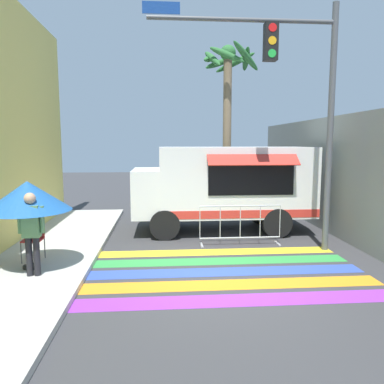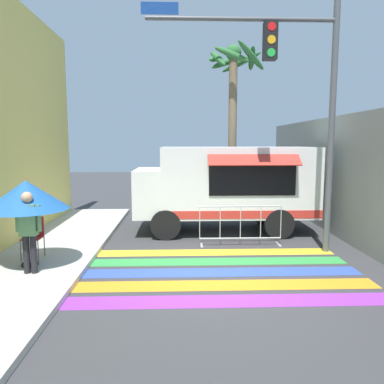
{
  "view_description": "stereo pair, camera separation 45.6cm",
  "coord_description": "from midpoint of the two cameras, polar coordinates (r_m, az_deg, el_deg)",
  "views": [
    {
      "loc": [
        -1.24,
        -7.34,
        2.82
      ],
      "look_at": [
        -0.42,
        2.86,
        1.49
      ],
      "focal_mm": 35.0,
      "sensor_mm": 36.0,
      "label": 1
    },
    {
      "loc": [
        -0.78,
        -7.37,
        2.82
      ],
      "look_at": [
        -0.42,
        2.86,
        1.49
      ],
      "focal_mm": 35.0,
      "sensor_mm": 36.0,
      "label": 2
    }
  ],
  "objects": [
    {
      "name": "vendor_person",
      "position": [
        8.35,
        -22.22,
        -4.98
      ],
      "size": [
        0.53,
        0.23,
        1.72
      ],
      "rotation": [
        0.0,
        0.0,
        0.03
      ],
      "color": "black",
      "rests_on": "sidewalk_left"
    },
    {
      "name": "traffic_signal_pole",
      "position": [
        10.03,
        16.84,
        15.41
      ],
      "size": [
        4.83,
        0.29,
        6.28
      ],
      "color": "#515456",
      "rests_on": "ground_plane"
    },
    {
      "name": "palm_tree",
      "position": [
        15.05,
        7.21,
        14.74
      ],
      "size": [
        2.31,
        2.54,
        6.56
      ],
      "color": "#7A664C",
      "rests_on": "ground_plane"
    },
    {
      "name": "ground_plane",
      "position": [
        7.94,
        5.56,
        -13.43
      ],
      "size": [
        60.0,
        60.0,
        0.0
      ],
      "primitive_type": "plane",
      "color": "#38383A"
    },
    {
      "name": "folding_chair",
      "position": [
        9.56,
        -21.74,
        -5.88
      ],
      "size": [
        0.42,
        0.42,
        0.96
      ],
      "rotation": [
        0.0,
        0.0,
        0.38
      ],
      "color": "#4C4C51",
      "rests_on": "sidewalk_left"
    },
    {
      "name": "crosswalk_painted",
      "position": [
        8.45,
        5.07,
        -12.09
      ],
      "size": [
        6.4,
        3.6,
        0.01
      ],
      "color": "purple",
      "rests_on": "ground_plane"
    },
    {
      "name": "concrete_wall_right",
      "position": [
        11.59,
        24.17,
        1.84
      ],
      "size": [
        0.2,
        16.0,
        3.65
      ],
      "color": "gray",
      "rests_on": "ground_plane"
    },
    {
      "name": "food_truck",
      "position": [
        12.01,
        5.86,
        1.3
      ],
      "size": [
        5.61,
        2.73,
        2.71
      ],
      "color": "white",
      "rests_on": "ground_plane"
    },
    {
      "name": "patio_umbrella",
      "position": [
        8.78,
        -22.61,
        -0.47
      ],
      "size": [
        1.81,
        1.81,
        1.9
      ],
      "color": "black",
      "rests_on": "sidewalk_left"
    },
    {
      "name": "barricade_front",
      "position": [
        10.51,
        8.63,
        -5.07
      ],
      "size": [
        2.29,
        0.44,
        1.12
      ],
      "color": "#B7BABF",
      "rests_on": "ground_plane"
    }
  ]
}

